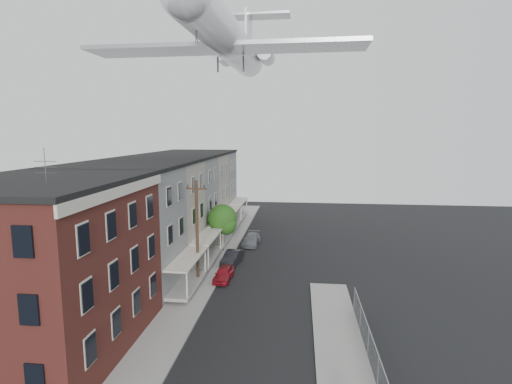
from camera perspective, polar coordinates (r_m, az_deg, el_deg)
sidewalk_left at (r=40.98m, az=-6.00°, el=-9.85°), size 3.00×62.00×0.12m
sidewalk_right at (r=23.90m, az=12.60°, el=-24.22°), size 3.00×26.00×0.12m
curb_left at (r=40.70m, az=-3.97°, el=-9.93°), size 0.15×62.00×0.14m
curb_right at (r=23.78m, az=8.79°, el=-24.26°), size 0.15×26.00×0.14m
corner_building at (r=26.89m, az=-28.17°, el=-9.27°), size 10.31×12.30×12.15m
row_house_a at (r=34.81m, az=-19.29°, el=-4.92°), size 11.98×7.00×10.30m
row_house_b at (r=41.08m, az=-15.11°, el=-2.74°), size 11.98×7.00×10.30m
row_house_c at (r=47.56m, az=-12.06°, el=-1.14°), size 11.98×7.00×10.30m
row_house_d at (r=54.17m, az=-9.75°, el=0.08°), size 11.98×7.00×10.30m
row_house_e at (r=60.86m, az=-7.94°, el=1.03°), size 11.98×7.00×10.30m
chainlink_fence at (r=22.78m, az=17.07°, el=-23.40°), size 0.06×18.06×1.90m
utility_pole at (r=34.12m, az=-8.42°, el=-5.58°), size 1.80×0.26×9.00m
street_tree at (r=43.75m, az=-4.69°, el=-4.05°), size 3.22×3.20×5.20m
car_near at (r=35.94m, az=-4.66°, el=-11.58°), size 1.56×3.57×1.20m
car_mid at (r=40.11m, az=-3.43°, el=-9.34°), size 1.89×4.08×1.30m
car_far at (r=46.70m, az=-0.66°, el=-6.78°), size 1.98×4.40×1.25m
airplane at (r=42.97m, az=-3.80°, el=20.71°), size 26.87×30.68×8.91m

